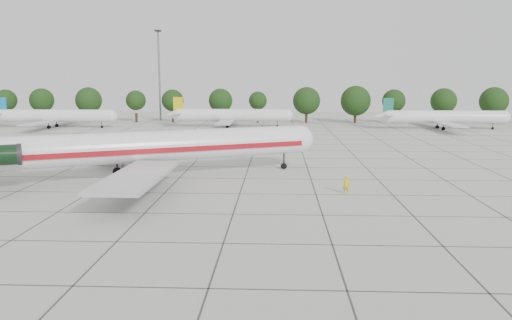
# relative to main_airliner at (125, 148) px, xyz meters

# --- Properties ---
(ground) EXTENTS (260.00, 260.00, 0.00)m
(ground) POSITION_rel_main_airliner_xyz_m (14.00, -6.31, -3.97)
(ground) COLOR #B6B7AF
(ground) RESTS_ON ground
(apron_joints) EXTENTS (170.00, 170.00, 0.02)m
(apron_joints) POSITION_rel_main_airliner_xyz_m (14.00, 8.69, -3.96)
(apron_joints) COLOR #383838
(apron_joints) RESTS_ON ground
(main_airliner) EXTENTS (45.77, 34.33, 11.23)m
(main_airliner) POSITION_rel_main_airliner_xyz_m (0.00, 0.00, 0.00)
(main_airliner) COLOR silver
(main_airliner) RESTS_ON ground
(ground_crew) EXTENTS (0.72, 0.48, 1.98)m
(ground_crew) POSITION_rel_main_airliner_xyz_m (25.18, -5.70, -2.98)
(ground_crew) COLOR yellow
(ground_crew) RESTS_ON ground
(bg_airliner_b) EXTENTS (28.24, 27.20, 7.40)m
(bg_airliner_b) POSITION_rel_main_airliner_xyz_m (-36.26, 61.88, -1.06)
(bg_airliner_b) COLOR silver
(bg_airliner_b) RESTS_ON ground
(bg_airliner_c) EXTENTS (28.24, 27.20, 7.40)m
(bg_airliner_c) POSITION_rel_main_airliner_xyz_m (6.45, 65.83, -1.06)
(bg_airliner_c) COLOR silver
(bg_airliner_c) RESTS_ON ground
(bg_airliner_d) EXTENTS (28.24, 27.20, 7.40)m
(bg_airliner_d) POSITION_rel_main_airliner_xyz_m (57.34, 62.36, -1.06)
(bg_airliner_d) COLOR silver
(bg_airliner_d) RESTS_ON ground
(tree_line) EXTENTS (249.86, 8.44, 10.22)m
(tree_line) POSITION_rel_main_airliner_xyz_m (2.32, 78.69, 2.01)
(tree_line) COLOR #332114
(tree_line) RESTS_ON ground
(floodlight_mast) EXTENTS (1.60, 1.60, 25.45)m
(floodlight_mast) POSITION_rel_main_airliner_xyz_m (-16.00, 85.69, 10.32)
(floodlight_mast) COLOR slate
(floodlight_mast) RESTS_ON ground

